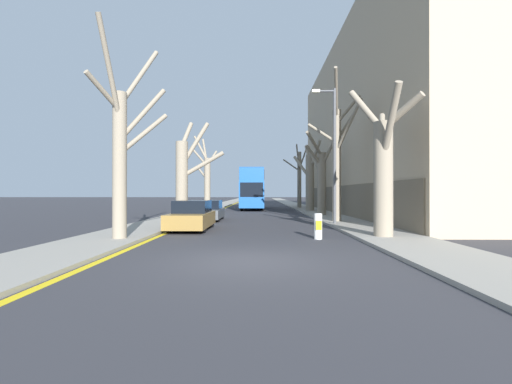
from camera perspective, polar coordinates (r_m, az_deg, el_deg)
ground_plane at (r=9.62m, az=-1.40°, el=-11.46°), size 300.00×300.00×0.00m
sidewalk_left at (r=59.76m, az=-5.17°, el=-1.94°), size 2.96×120.00×0.12m
sidewalk_right at (r=59.70m, az=5.85°, el=-1.94°), size 2.96×120.00×0.12m
building_facade_right at (r=34.13m, az=21.32°, el=9.96°), size 10.08×35.06×15.80m
kerb_line_stripe at (r=59.62m, az=-3.59°, el=-1.99°), size 0.24×120.00×0.01m
street_tree_left_0 at (r=14.45m, az=-21.45°, el=6.52°), size 2.25×3.72×8.11m
street_tree_left_1 at (r=24.95m, az=-11.88°, el=2.76°), size 3.44×1.62×7.12m
street_tree_left_2 at (r=37.08m, az=-8.26°, el=2.37°), size 2.82×2.02×8.17m
street_tree_right_0 at (r=15.03m, az=20.56°, el=4.13°), size 2.74×4.32×6.44m
street_tree_right_1 at (r=22.22m, az=13.41°, el=5.69°), size 3.00×3.81×8.95m
street_tree_right_2 at (r=28.65m, az=10.75°, el=2.30°), size 2.63×3.85×6.72m
street_tree_right_3 at (r=35.22m, az=8.92°, el=2.08°), size 2.52×3.74×7.13m
street_tree_right_4 at (r=42.35m, az=7.21°, el=2.49°), size 2.85×3.24×7.67m
double_decker_bus at (r=40.08m, az=-0.55°, el=0.82°), size 2.61×11.21×4.56m
parked_car_0 at (r=17.90m, az=-10.65°, el=-3.95°), size 1.88×4.40×1.50m
parked_car_1 at (r=23.86m, az=-7.79°, el=-3.14°), size 1.73×4.06×1.38m
lamp_post at (r=20.57m, az=12.71°, el=7.01°), size 1.40×0.20×7.99m
traffic_bollard at (r=14.27m, az=10.31°, el=-5.63°), size 0.33×0.34×1.05m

